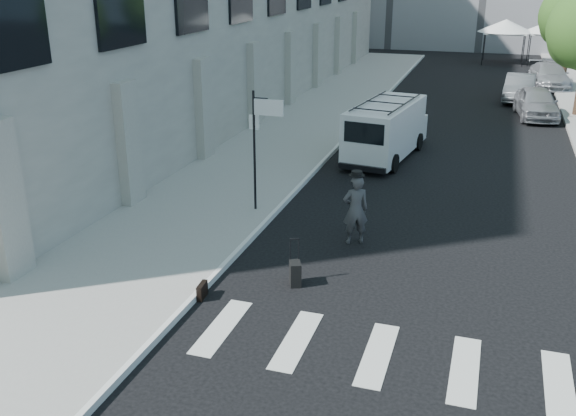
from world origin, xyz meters
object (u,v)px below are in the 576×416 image
Objects in this scene: suitcase at (295,273)px; parked_car_c at (549,76)px; briefcase at (202,291)px; cargo_van at (387,129)px; businessman at (355,210)px; parked_car_b at (519,88)px; parked_car_a at (536,103)px.

parked_car_c is (6.88, 28.99, 0.42)m from suitcase.
cargo_van is at bearing 75.32° from briefcase.
parked_car_b is (4.35, 21.49, -0.24)m from businessman.
cargo_van is at bearing 65.49° from suitcase.
cargo_van is at bearing -106.71° from parked_car_b.
parked_car_c is at bearing -129.37° from businessman.
parked_car_a reaches higher than parked_car_c.
parked_car_b is at bearing -118.20° from parked_car_c.
briefcase is 0.08× the size of cargo_van.
suitcase is at bearing -82.99° from cargo_van.
suitcase is at bearing 48.02° from businessman.
cargo_van is 1.34× the size of parked_car_b.
parked_car_a is (5.06, 17.29, -0.20)m from businessman.
parked_car_b is at bearing 54.33° from suitcase.
parked_car_a is at bearing -132.61° from businessman.
businessman reaches higher than parked_car_c.
businessman is 2.95m from suitcase.
parked_car_b is (-0.71, 4.20, -0.03)m from parked_car_a.
businessman is 8.37m from cargo_van.
suitcase is at bearing -111.31° from parked_car_c.
parked_car_a is (7.61, 21.28, 0.56)m from briefcase.
cargo_van is 14.06m from parked_car_b.
businessman is 21.92m from parked_car_b.
parked_car_a is (5.69, 8.94, -0.36)m from cargo_van.
cargo_van is (-0.63, 8.34, 0.16)m from businessman.
businessman is 18.01m from parked_car_a.
briefcase is 0.10× the size of parked_car_b.
parked_car_b is (5.13, 24.25, 0.41)m from suitcase.
cargo_van is (0.15, 11.11, 0.80)m from suitcase.
businessman is at bearing -113.50° from parked_car_a.
businessman reaches higher than parked_car_a.
businessman is 26.92m from parked_car_c.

